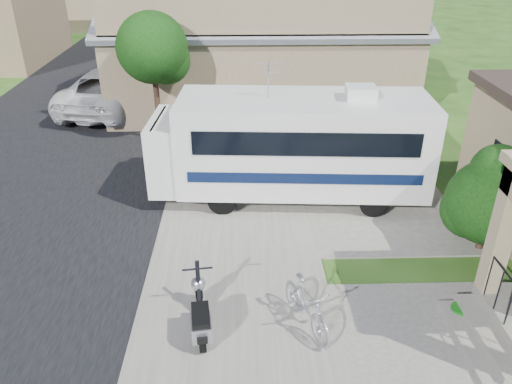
{
  "coord_description": "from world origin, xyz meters",
  "views": [
    {
      "loc": [
        -0.81,
        -8.11,
        6.94
      ],
      "look_at": [
        -0.5,
        2.5,
        1.3
      ],
      "focal_mm": 35.0,
      "sensor_mm": 36.0,
      "label": 1
    }
  ],
  "objects_px": {
    "shrub": "(492,198)",
    "van": "(144,51)",
    "motorhome": "(292,144)",
    "scooter": "(200,314)",
    "bicycle": "(306,308)",
    "garden_hose": "(460,312)",
    "pickup_truck": "(115,88)"
  },
  "relations": [
    {
      "from": "shrub",
      "to": "van",
      "type": "relative_size",
      "value": 0.48
    },
    {
      "from": "motorhome",
      "to": "shrub",
      "type": "height_order",
      "value": "motorhome"
    },
    {
      "from": "shrub",
      "to": "van",
      "type": "xyz_separation_m",
      "value": [
        -11.22,
        18.64,
        -0.58
      ]
    },
    {
      "from": "scooter",
      "to": "motorhome",
      "type": "bearing_deg",
      "value": 61.36
    },
    {
      "from": "bicycle",
      "to": "garden_hose",
      "type": "distance_m",
      "value": 3.21
    },
    {
      "from": "shrub",
      "to": "garden_hose",
      "type": "bearing_deg",
      "value": -120.99
    },
    {
      "from": "pickup_truck",
      "to": "garden_hose",
      "type": "xyz_separation_m",
      "value": [
        9.74,
        -13.36,
        -0.8
      ]
    },
    {
      "from": "garden_hose",
      "to": "shrub",
      "type": "bearing_deg",
      "value": 59.01
    },
    {
      "from": "scooter",
      "to": "garden_hose",
      "type": "xyz_separation_m",
      "value": [
        5.18,
        0.35,
        -0.4
      ]
    },
    {
      "from": "shrub",
      "to": "bicycle",
      "type": "bearing_deg",
      "value": -149.94
    },
    {
      "from": "pickup_truck",
      "to": "garden_hose",
      "type": "distance_m",
      "value": 16.56
    },
    {
      "from": "scooter",
      "to": "bicycle",
      "type": "height_order",
      "value": "scooter"
    },
    {
      "from": "van",
      "to": "shrub",
      "type": "bearing_deg",
      "value": -63.39
    },
    {
      "from": "bicycle",
      "to": "garden_hose",
      "type": "bearing_deg",
      "value": -17.09
    },
    {
      "from": "pickup_truck",
      "to": "garden_hose",
      "type": "height_order",
      "value": "pickup_truck"
    },
    {
      "from": "motorhome",
      "to": "shrub",
      "type": "bearing_deg",
      "value": -28.63
    },
    {
      "from": "bicycle",
      "to": "scooter",
      "type": "bearing_deg",
      "value": 159.94
    },
    {
      "from": "shrub",
      "to": "garden_hose",
      "type": "distance_m",
      "value": 3.08
    },
    {
      "from": "van",
      "to": "garden_hose",
      "type": "relative_size",
      "value": 14.1
    },
    {
      "from": "pickup_truck",
      "to": "van",
      "type": "relative_size",
      "value": 1.14
    },
    {
      "from": "scooter",
      "to": "van",
      "type": "relative_size",
      "value": 0.3
    },
    {
      "from": "pickup_truck",
      "to": "motorhome",
      "type": "bearing_deg",
      "value": 140.68
    },
    {
      "from": "garden_hose",
      "to": "motorhome",
      "type": "bearing_deg",
      "value": 119.98
    },
    {
      "from": "motorhome",
      "to": "scooter",
      "type": "bearing_deg",
      "value": -108.51
    },
    {
      "from": "motorhome",
      "to": "scooter",
      "type": "height_order",
      "value": "motorhome"
    },
    {
      "from": "motorhome",
      "to": "garden_hose",
      "type": "relative_size",
      "value": 19.24
    },
    {
      "from": "shrub",
      "to": "bicycle",
      "type": "height_order",
      "value": "shrub"
    },
    {
      "from": "motorhome",
      "to": "van",
      "type": "height_order",
      "value": "motorhome"
    },
    {
      "from": "van",
      "to": "garden_hose",
      "type": "xyz_separation_m",
      "value": [
        9.79,
        -21.02,
        -0.73
      ]
    },
    {
      "from": "pickup_truck",
      "to": "bicycle",
      "type": "bearing_deg",
      "value": 126.91
    },
    {
      "from": "shrub",
      "to": "van",
      "type": "distance_m",
      "value": 21.76
    },
    {
      "from": "garden_hose",
      "to": "van",
      "type": "bearing_deg",
      "value": 114.97
    }
  ]
}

